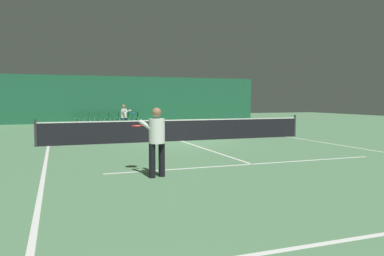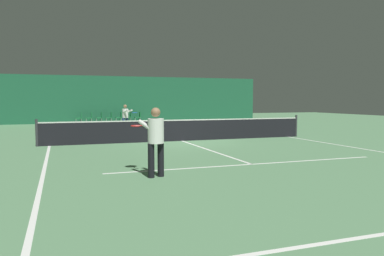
{
  "view_description": "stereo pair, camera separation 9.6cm",
  "coord_description": "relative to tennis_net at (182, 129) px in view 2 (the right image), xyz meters",
  "views": [
    {
      "loc": [
        -5.16,
        -15.66,
        1.82
      ],
      "look_at": [
        -1.19,
        -4.7,
        0.94
      ],
      "focal_mm": 35.0,
      "sensor_mm": 36.0,
      "label": 1
    },
    {
      "loc": [
        -5.07,
        -15.69,
        1.82
      ],
      "look_at": [
        -1.19,
        -4.7,
        0.94
      ],
      "focal_mm": 35.0,
      "sensor_mm": 36.0,
      "label": 2
    }
  ],
  "objects": [
    {
      "name": "courtside_chair_0",
      "position": [
        -3.67,
        14.08,
        -0.03
      ],
      "size": [
        0.44,
        0.44,
        0.84
      ],
      "rotation": [
        0.0,
        0.0,
        -1.57
      ],
      "color": "#99999E",
      "rests_on": "ground"
    },
    {
      "name": "tennis_net",
      "position": [
        0.0,
        0.0,
        0.0
      ],
      "size": [
        12.0,
        0.1,
        1.07
      ],
      "color": "black",
      "rests_on": "ground"
    },
    {
      "name": "courtside_chair_5",
      "position": [
        0.12,
        14.08,
        -0.03
      ],
      "size": [
        0.44,
        0.44,
        0.84
      ],
      "rotation": [
        0.0,
        0.0,
        -1.57
      ],
      "color": "#99999E",
      "rests_on": "ground"
    },
    {
      "name": "court_line_service_far",
      "position": [
        0.0,
        6.4,
        -0.51
      ],
      "size": [
        8.25,
        0.1,
        0.0
      ],
      "color": "white",
      "rests_on": "ground"
    },
    {
      "name": "courtside_chair_2",
      "position": [
        -2.15,
        14.08,
        -0.03
      ],
      "size": [
        0.44,
        0.44,
        0.84
      ],
      "rotation": [
        0.0,
        0.0,
        -1.57
      ],
      "color": "#99999E",
      "rests_on": "ground"
    },
    {
      "name": "courtside_chair_6",
      "position": [
        0.87,
        14.08,
        -0.03
      ],
      "size": [
        0.44,
        0.44,
        0.84
      ],
      "rotation": [
        0.0,
        0.0,
        -1.57
      ],
      "color": "#99999E",
      "rests_on": "ground"
    },
    {
      "name": "courtside_chair_4",
      "position": [
        -0.64,
        14.08,
        -0.03
      ],
      "size": [
        0.44,
        0.44,
        0.84
      ],
      "rotation": [
        0.0,
        0.0,
        -1.57
      ],
      "color": "#99999E",
      "rests_on": "ground"
    },
    {
      "name": "court_line_baseline_far",
      "position": [
        0.0,
        11.9,
        -0.51
      ],
      "size": [
        11.0,
        0.1,
        0.0
      ],
      "color": "white",
      "rests_on": "ground"
    },
    {
      "name": "ground_plane",
      "position": [
        0.0,
        0.0,
        -0.51
      ],
      "size": [
        60.0,
        60.0,
        0.0
      ],
      "primitive_type": "plane",
      "color": "#56845B"
    },
    {
      "name": "court_line_centre",
      "position": [
        0.0,
        0.0,
        -0.51
      ],
      "size": [
        0.1,
        12.8,
        0.0
      ],
      "color": "white",
      "rests_on": "ground"
    },
    {
      "name": "court_line_service_near",
      "position": [
        0.0,
        -6.4,
        -0.51
      ],
      "size": [
        8.25,
        0.1,
        0.0
      ],
      "color": "white",
      "rests_on": "ground"
    },
    {
      "name": "court_line_sideline_left",
      "position": [
        -5.5,
        0.0,
        -0.51
      ],
      "size": [
        0.1,
        23.8,
        0.0
      ],
      "color": "white",
      "rests_on": "ground"
    },
    {
      "name": "courtside_chair_1",
      "position": [
        -2.91,
        14.08,
        -0.03
      ],
      "size": [
        0.44,
        0.44,
        0.84
      ],
      "rotation": [
        0.0,
        0.0,
        -1.57
      ],
      "color": "#99999E",
      "rests_on": "ground"
    },
    {
      "name": "court_line_sideline_right",
      "position": [
        5.5,
        0.0,
        -0.51
      ],
      "size": [
        0.1,
        23.8,
        0.0
      ],
      "color": "white",
      "rests_on": "ground"
    },
    {
      "name": "backdrop_curtain",
      "position": [
        0.0,
        14.63,
        1.34
      ],
      "size": [
        23.0,
        0.12,
        3.7
      ],
      "color": "#1E5B3D",
      "rests_on": "ground"
    },
    {
      "name": "courtside_chair_3",
      "position": [
        -1.4,
        14.08,
        -0.03
      ],
      "size": [
        0.44,
        0.44,
        0.84
      ],
      "rotation": [
        0.0,
        0.0,
        -1.57
      ],
      "color": "#99999E",
      "rests_on": "ground"
    },
    {
      "name": "player_near",
      "position": [
        -2.98,
        -7.16,
        0.44
      ],
      "size": [
        0.68,
        1.38,
        1.64
      ],
      "rotation": [
        0.0,
        0.0,
        1.83
      ],
      "color": "black",
      "rests_on": "ground"
    },
    {
      "name": "player_far",
      "position": [
        -1.4,
        6.49,
        0.39
      ],
      "size": [
        0.84,
        1.32,
        1.54
      ],
      "rotation": [
        0.0,
        0.0,
        -1.15
      ],
      "color": "navy",
      "rests_on": "ground"
    }
  ]
}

